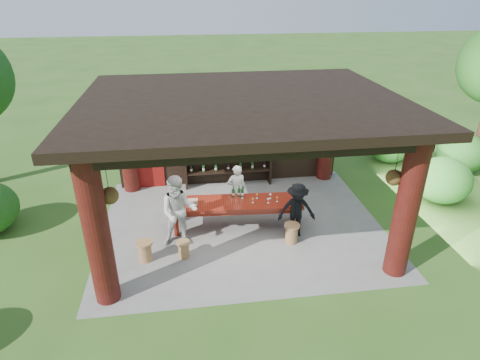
{
  "coord_description": "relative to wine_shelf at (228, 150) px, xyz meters",
  "views": [
    {
      "loc": [
        -1.33,
        -9.13,
        5.88
      ],
      "look_at": [
        0.0,
        0.4,
        1.15
      ],
      "focal_mm": 30.0,
      "sensor_mm": 36.0,
      "label": 1
    }
  ],
  "objects": [
    {
      "name": "host",
      "position": [
        0.04,
        -1.75,
        -0.49
      ],
      "size": [
        0.56,
        0.4,
        1.44
      ],
      "primitive_type": "imported",
      "rotation": [
        0.0,
        0.0,
        3.26
      ],
      "color": "white",
      "rests_on": "ground"
    },
    {
      "name": "table_bottles",
      "position": [
        0.02,
        -2.23,
        -0.31
      ],
      "size": [
        0.32,
        0.13,
        0.31
      ],
      "color": "#194C1E",
      "rests_on": "tasting_table"
    },
    {
      "name": "pavilion",
      "position": [
        0.08,
        -2.02,
        0.92
      ],
      "size": [
        7.5,
        6.0,
        3.6
      ],
      "color": "slate",
      "rests_on": "ground"
    },
    {
      "name": "shrubs",
      "position": [
        4.15,
        -1.74,
        -0.66
      ],
      "size": [
        20.67,
        8.53,
        1.36
      ],
      "color": "#194C14",
      "rests_on": "ground"
    },
    {
      "name": "table_glasses",
      "position": [
        0.59,
        -2.53,
        -0.39
      ],
      "size": [
        0.94,
        0.42,
        0.15
      ],
      "color": "silver",
      "rests_on": "tasting_table"
    },
    {
      "name": "tasting_table",
      "position": [
        -0.05,
        -2.5,
        -0.58
      ],
      "size": [
        3.45,
        1.11,
        0.75
      ],
      "rotation": [
        0.0,
        0.0,
        -0.07
      ],
      "color": "#611C0D",
      "rests_on": "ground"
    },
    {
      "name": "trees",
      "position": [
        3.83,
        -1.18,
        2.15
      ],
      "size": [
        20.06,
        9.9,
        4.8
      ],
      "color": "#3F2819",
      "rests_on": "ground"
    },
    {
      "name": "stool_far_left",
      "position": [
        -2.38,
        -3.67,
        -0.94
      ],
      "size": [
        0.39,
        0.39,
        0.51
      ],
      "rotation": [
        0.0,
        0.0,
        -0.06
      ],
      "color": "olive",
      "rests_on": "ground"
    },
    {
      "name": "napkin_basket",
      "position": [
        -1.2,
        -2.5,
        -0.39
      ],
      "size": [
        0.27,
        0.2,
        0.14
      ],
      "primitive_type": "cube",
      "rotation": [
        0.0,
        0.0,
        -0.07
      ],
      "color": "#BF6672",
      "rests_on": "tasting_table"
    },
    {
      "name": "guest_man",
      "position": [
        1.39,
        -3.13,
        -0.48
      ],
      "size": [
        0.99,
        0.62,
        1.47
      ],
      "primitive_type": "imported",
      "rotation": [
        0.0,
        0.0,
        -0.08
      ],
      "color": "black",
      "rests_on": "ground"
    },
    {
      "name": "stool_near_left",
      "position": [
        -1.48,
        -3.67,
        -0.99
      ],
      "size": [
        0.32,
        0.32,
        0.43
      ],
      "rotation": [
        0.0,
        0.0,
        -0.41
      ],
      "color": "olive",
      "rests_on": "ground"
    },
    {
      "name": "wine_shelf",
      "position": [
        0.0,
        0.0,
        0.0
      ],
      "size": [
        2.75,
        0.42,
        2.42
      ],
      "color": "black",
      "rests_on": "ground"
    },
    {
      "name": "stool_near_right",
      "position": [
        1.21,
        -3.43,
        -0.94
      ],
      "size": [
        0.39,
        0.39,
        0.51
      ],
      "rotation": [
        0.0,
        0.0,
        -0.01
      ],
      "color": "olive",
      "rests_on": "ground"
    },
    {
      "name": "ground",
      "position": [
        0.09,
        -2.45,
        -1.21
      ],
      "size": [
        90.0,
        90.0,
        0.0
      ],
      "primitive_type": "plane",
      "color": "#2D5119",
      "rests_on": "ground"
    },
    {
      "name": "guest_woman",
      "position": [
        -1.55,
        -3.11,
        -0.29
      ],
      "size": [
        0.9,
        0.7,
        1.85
      ],
      "primitive_type": "imported",
      "rotation": [
        0.0,
        0.0,
        -0.0
      ],
      "color": "beige",
      "rests_on": "ground"
    }
  ]
}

